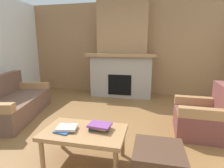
{
  "coord_description": "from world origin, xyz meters",
  "views": [
    {
      "loc": [
        0.84,
        -2.51,
        1.44
      ],
      "look_at": [
        0.05,
        1.01,
        0.66
      ],
      "focal_mm": 28.7,
      "sensor_mm": 36.0,
      "label": 1
    }
  ],
  "objects_px": {
    "couch": "(12,103)",
    "ottoman": "(158,165)",
    "coffee_table": "(84,134)",
    "fireplace": "(122,55)",
    "armchair": "(203,117)"
  },
  "relations": [
    {
      "from": "fireplace",
      "to": "ottoman",
      "type": "relative_size",
      "value": 5.19
    },
    {
      "from": "couch",
      "to": "coffee_table",
      "type": "distance_m",
      "value": 2.26
    },
    {
      "from": "armchair",
      "to": "ottoman",
      "type": "relative_size",
      "value": 1.63
    },
    {
      "from": "couch",
      "to": "armchair",
      "type": "xyz_separation_m",
      "value": [
        3.61,
        0.02,
        0.01
      ]
    },
    {
      "from": "fireplace",
      "to": "coffee_table",
      "type": "xyz_separation_m",
      "value": [
        0.07,
        -3.24,
        -0.79
      ]
    },
    {
      "from": "coffee_table",
      "to": "ottoman",
      "type": "relative_size",
      "value": 1.92
    },
    {
      "from": "couch",
      "to": "armchair",
      "type": "bearing_deg",
      "value": 0.38
    },
    {
      "from": "fireplace",
      "to": "couch",
      "type": "xyz_separation_m",
      "value": [
        -1.91,
        -2.17,
        -0.88
      ]
    },
    {
      "from": "couch",
      "to": "ottoman",
      "type": "relative_size",
      "value": 3.74
    },
    {
      "from": "couch",
      "to": "ottoman",
      "type": "xyz_separation_m",
      "value": [
        2.86,
        -1.23,
        -0.09
      ]
    },
    {
      "from": "armchair",
      "to": "coffee_table",
      "type": "relative_size",
      "value": 0.85
    },
    {
      "from": "ottoman",
      "to": "couch",
      "type": "bearing_deg",
      "value": 156.74
    },
    {
      "from": "coffee_table",
      "to": "armchair",
      "type": "bearing_deg",
      "value": 34.06
    },
    {
      "from": "couch",
      "to": "coffee_table",
      "type": "relative_size",
      "value": 1.94
    },
    {
      "from": "fireplace",
      "to": "armchair",
      "type": "relative_size",
      "value": 3.18
    }
  ]
}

